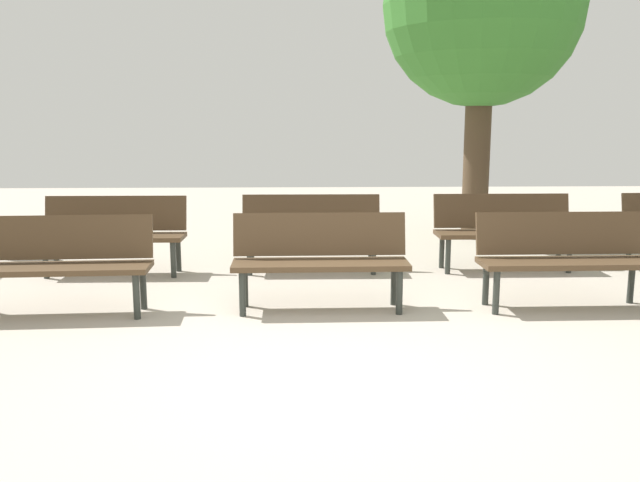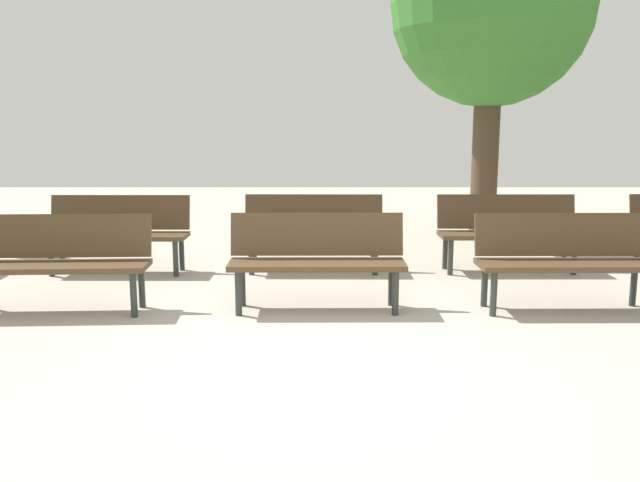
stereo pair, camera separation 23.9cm
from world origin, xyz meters
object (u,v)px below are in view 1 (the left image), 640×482
(bench_r1_c3, at_px, (504,227))
(tree_1, at_px, (483,8))
(bench_r0_c2, at_px, (320,255))
(bench_r0_c1, at_px, (60,259))
(bench_r1_c1, at_px, (114,230))
(bench_r1_c2, at_px, (311,228))
(bench_r0_c3, at_px, (564,253))

(bench_r1_c3, bearing_deg, tree_1, 83.71)
(bench_r0_c2, distance_m, bench_r1_c3, 2.72)
(bench_r0_c1, height_order, bench_r1_c1, same)
(bench_r0_c1, relative_size, bench_r0_c2, 1.01)
(bench_r0_c2, distance_m, tree_1, 5.26)
(bench_r0_c1, xyz_separation_m, bench_r1_c3, (4.53, 1.68, 0.00))
(tree_1, bearing_deg, bench_r0_c2, -123.04)
(bench_r0_c1, distance_m, bench_r1_c2, 2.84)
(bench_r0_c2, xyz_separation_m, bench_r1_c2, (-0.05, 1.60, 0.00))
(bench_r0_c2, bearing_deg, bench_r1_c2, 91.18)
(bench_r0_c2, height_order, tree_1, tree_1)
(bench_r1_c1, distance_m, bench_r1_c3, 4.49)
(bench_r0_c2, height_order, bench_r1_c2, same)
(bench_r1_c2, distance_m, bench_r1_c3, 2.25)
(bench_r0_c2, distance_m, bench_r0_c3, 2.27)
(bench_r0_c2, relative_size, bench_r1_c3, 1.00)
(bench_r0_c1, bearing_deg, tree_1, 36.31)
(bench_r0_c1, height_order, bench_r0_c3, same)
(bench_r0_c2, bearing_deg, tree_1, 56.51)
(bench_r0_c2, bearing_deg, bench_r0_c3, -0.91)
(bench_r1_c2, relative_size, bench_r1_c3, 1.00)
(bench_r1_c2, bearing_deg, bench_r1_c1, -177.62)
(bench_r0_c1, distance_m, tree_1, 6.71)
(bench_r1_c1, xyz_separation_m, bench_r1_c3, (4.48, 0.07, 0.00))
(bench_r1_c3, bearing_deg, bench_r0_c1, -159.74)
(bench_r0_c2, xyz_separation_m, bench_r1_c3, (2.20, 1.59, 0.00))
(bench_r1_c1, relative_size, tree_1, 0.34)
(bench_r0_c2, relative_size, bench_r1_c1, 1.00)
(bench_r1_c1, bearing_deg, bench_r0_c1, -91.17)
(bench_r0_c1, distance_m, bench_r0_c3, 4.59)
(bench_r0_c1, relative_size, bench_r1_c3, 1.01)
(bench_r0_c3, distance_m, bench_r1_c2, 2.82)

